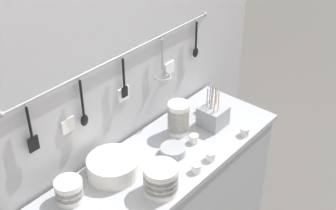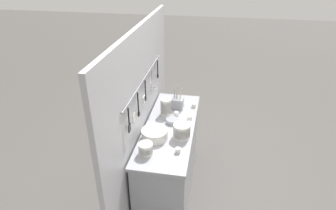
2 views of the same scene
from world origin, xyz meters
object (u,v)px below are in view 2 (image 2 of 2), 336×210
plate_stack (155,134)px  bowl_stack_tall_left (166,107)px  bowl_stack_back_corner (146,149)px  bowl_stack_short_front (182,131)px  cup_front_left (178,150)px  cup_back_left (194,105)px  cup_beside_plates (169,99)px  cup_centre (190,118)px  cup_edge_near (189,124)px  steel_mixing_bowl (172,121)px  cutlery_caddy (177,102)px  cup_edge_far (176,114)px  cup_front_right (168,102)px

plate_stack → bowl_stack_tall_left: bearing=-2.9°
bowl_stack_tall_left → bowl_stack_back_corner: size_ratio=1.46×
bowl_stack_short_front → cup_front_left: (-0.24, 0.00, -0.05)m
cup_back_left → cup_beside_plates: bearing=70.8°
cup_beside_plates → bowl_stack_tall_left: bearing=-177.2°
cup_beside_plates → cup_centre: same height
bowl_stack_tall_left → bowl_stack_short_front: size_ratio=1.14×
bowl_stack_tall_left → cup_edge_near: bowl_stack_tall_left is taller
bowl_stack_tall_left → cup_back_left: (0.21, -0.29, -0.07)m
steel_mixing_bowl → cutlery_caddy: cutlery_caddy is taller
plate_stack → cup_centre: bearing=-36.9°
plate_stack → cup_back_left: 0.74m
steel_mixing_bowl → plate_stack: bearing=158.4°
bowl_stack_short_front → cup_edge_far: bearing=15.5°
cup_edge_far → cup_beside_plates: size_ratio=1.00×
plate_stack → cup_edge_near: plate_stack is taller
plate_stack → cup_edge_far: (0.45, -0.14, -0.02)m
cup_centre → plate_stack: bearing=143.1°
cutlery_caddy → cup_front_left: 0.82m
cup_edge_far → cup_front_right: size_ratio=1.00×
bowl_stack_short_front → cup_edge_far: size_ratio=3.37×
cup_front_right → plate_stack: bearing=179.9°
bowl_stack_back_corner → steel_mixing_bowl: bowl_stack_back_corner is taller
cutlery_caddy → cup_edge_near: 0.40m
bowl_stack_tall_left → bowl_stack_short_front: bowl_stack_tall_left is taller
cup_edge_near → cup_centre: (0.12, -0.00, 0.00)m
cup_edge_near → cup_beside_plates: (0.51, 0.28, 0.00)m
cutlery_caddy → cup_edge_near: size_ratio=5.46×
bowl_stack_short_front → cup_edge_far: (0.39, 0.11, -0.05)m
bowl_stack_short_front → cup_beside_plates: 0.76m
bowl_stack_tall_left → cup_beside_plates: bearing=2.8°
bowl_stack_back_corner → cup_back_left: bowl_stack_back_corner is taller
steel_mixing_bowl → cup_beside_plates: 0.49m
cup_front_right → cup_front_left: bearing=-164.3°
bowl_stack_tall_left → cup_edge_far: (-0.01, -0.12, -0.07)m
bowl_stack_back_corner → cutlery_caddy: cutlery_caddy is taller
plate_stack → steel_mixing_bowl: 0.32m
steel_mixing_bowl → cup_edge_far: bearing=-8.6°
bowl_stack_back_corner → bowl_stack_short_front: bowl_stack_short_front is taller
cup_edge_far → cup_centre: (-0.06, -0.15, 0.00)m
steel_mixing_bowl → cup_front_left: (-0.48, -0.13, 0.00)m
cup_edge_far → bowl_stack_short_front: bearing=-164.5°
steel_mixing_bowl → cup_beside_plates: cup_beside_plates is taller
bowl_stack_tall_left → cup_front_left: 0.68m
cutlery_caddy → cup_centre: 0.30m
cup_centre → steel_mixing_bowl: bearing=116.6°
bowl_stack_tall_left → cutlery_caddy: (0.18, -0.10, -0.03)m
plate_stack → bowl_stack_back_corner: bearing=174.1°
cup_back_left → plate_stack: bearing=155.3°
bowl_stack_back_corner → plate_stack: size_ratio=0.51×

